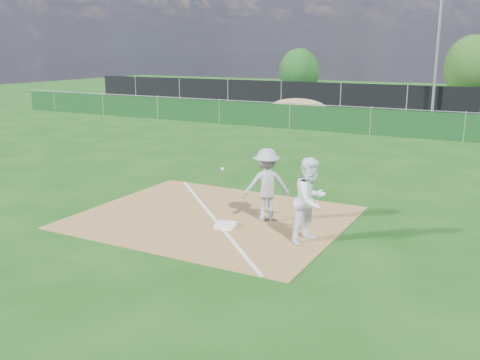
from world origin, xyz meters
name	(u,v)px	position (x,y,z in m)	size (l,w,h in m)	color
ground	(335,153)	(0.00, 10.00, 0.00)	(90.00, 90.00, 0.00)	#13430E
infield_dirt	(213,217)	(0.00, 1.00, 0.01)	(6.00, 5.00, 0.02)	olive
foul_line	(213,217)	(0.00, 1.00, 0.03)	(0.08, 7.00, 0.01)	white
green_fence	(371,122)	(0.00, 15.00, 0.60)	(44.00, 0.05, 1.20)	#0E3413
dirt_mound	(298,109)	(-5.00, 18.50, 0.58)	(3.38, 2.60, 1.17)	olive
black_fence	(407,101)	(0.00, 23.00, 0.90)	(46.00, 0.04, 1.80)	black
parking_lot	(421,108)	(0.00, 28.00, 0.01)	(46.00, 9.00, 0.01)	black
light_pole	(438,46)	(1.50, 22.70, 4.00)	(0.16, 0.16, 8.00)	slate
first_base	(226,225)	(0.63, 0.51, 0.06)	(0.41, 0.41, 0.09)	white
play_at_first	(266,185)	(1.19, 1.41, 0.85)	(1.77, 1.13, 1.67)	#A6A6A8
runner	(310,200)	(2.57, 0.57, 0.89)	(0.86, 0.67, 1.77)	white
car_left	(335,94)	(-6.08, 28.16, 0.67)	(1.56, 3.88, 1.32)	#ABAEB2
car_mid	(416,98)	(-0.15, 26.62, 0.76)	(1.60, 4.58, 1.51)	black
tree_left	(299,72)	(-10.46, 32.05, 2.00)	(3.27, 3.27, 3.88)	#382316
tree_mid	(472,67)	(2.30, 34.87, 2.51)	(4.10, 4.10, 4.87)	#382316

